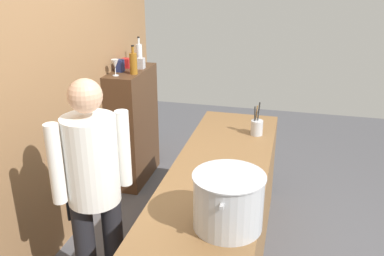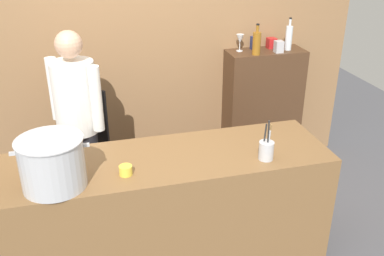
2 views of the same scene
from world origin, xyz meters
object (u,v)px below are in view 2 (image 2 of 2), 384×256
at_px(butter_jar, 126,170).
at_px(wine_glass_short, 240,39).
at_px(stockpot_large, 52,163).
at_px(wine_bottle_amber, 257,43).
at_px(spice_tin_silver, 279,47).
at_px(spice_tin_navy, 255,43).
at_px(chef, 78,116).
at_px(spice_tin_red, 272,43).
at_px(wine_bottle_clear, 289,37).
at_px(utensil_crock, 266,150).

relative_size(butter_jar, wine_glass_short, 0.53).
bearing_deg(stockpot_large, wine_bottle_amber, 34.55).
relative_size(spice_tin_silver, spice_tin_navy, 0.89).
xyz_separation_m(chef, spice_tin_navy, (1.73, 0.53, 0.35)).
bearing_deg(chef, spice_tin_red, -119.75).
xyz_separation_m(stockpot_large, spice_tin_navy, (1.89, 1.44, 0.25)).
relative_size(stockpot_large, wine_bottle_clear, 1.49).
bearing_deg(utensil_crock, spice_tin_red, 65.46).
bearing_deg(wine_glass_short, utensil_crock, -102.77).
bearing_deg(spice_tin_silver, spice_tin_navy, 137.61).
bearing_deg(wine_bottle_clear, stockpot_large, -148.63).
bearing_deg(utensil_crock, wine_bottle_amber, 71.37).
xyz_separation_m(wine_bottle_clear, spice_tin_silver, (-0.13, -0.06, -0.07)).
bearing_deg(butter_jar, spice_tin_red, 41.05).
xyz_separation_m(spice_tin_silver, spice_tin_navy, (-0.18, 0.16, 0.01)).
bearing_deg(stockpot_large, wine_bottle_clear, 31.37).
distance_m(spice_tin_red, spice_tin_navy, 0.17).
height_order(stockpot_large, wine_glass_short, wine_glass_short).
bearing_deg(wine_glass_short, wine_bottle_amber, -54.19).
bearing_deg(stockpot_large, chef, 79.62).
height_order(utensil_crock, spice_tin_navy, spice_tin_navy).
xyz_separation_m(butter_jar, wine_bottle_amber, (1.39, 1.24, 0.43)).
distance_m(chef, wine_bottle_clear, 2.11).
bearing_deg(utensil_crock, spice_tin_silver, 62.79).
height_order(chef, wine_glass_short, chef).
xyz_separation_m(butter_jar, wine_glass_short, (1.29, 1.39, 0.44)).
relative_size(chef, utensil_crock, 5.59).
relative_size(stockpot_large, wine_bottle_amber, 1.61).
height_order(chef, stockpot_large, chef).
bearing_deg(wine_glass_short, spice_tin_silver, -21.76).
bearing_deg(wine_bottle_clear, butter_jar, -143.10).
distance_m(wine_bottle_amber, spice_tin_navy, 0.19).
xyz_separation_m(utensil_crock, wine_glass_short, (0.32, 1.43, 0.40)).
bearing_deg(spice_tin_red, wine_glass_short, -176.08).
height_order(utensil_crock, spice_tin_silver, spice_tin_silver).
distance_m(butter_jar, spice_tin_red, 2.19).
xyz_separation_m(chef, butter_jar, (0.27, -0.89, -0.03)).
bearing_deg(spice_tin_navy, wine_bottle_clear, -18.02).
distance_m(chef, stockpot_large, 0.93).
distance_m(wine_glass_short, spice_tin_navy, 0.18).
relative_size(stockpot_large, spice_tin_silver, 4.17).
bearing_deg(wine_bottle_amber, spice_tin_navy, 71.51).
relative_size(chef, butter_jar, 19.14).
xyz_separation_m(wine_glass_short, spice_tin_navy, (0.17, 0.02, -0.05)).
height_order(stockpot_large, utensil_crock, stockpot_large).
bearing_deg(wine_bottle_clear, spice_tin_silver, -154.03).
height_order(wine_bottle_amber, spice_tin_navy, wine_bottle_amber).
bearing_deg(spice_tin_silver, stockpot_large, -148.32).
bearing_deg(wine_bottle_clear, wine_glass_short, 170.97).
height_order(wine_bottle_amber, wine_bottle_clear, wine_bottle_clear).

